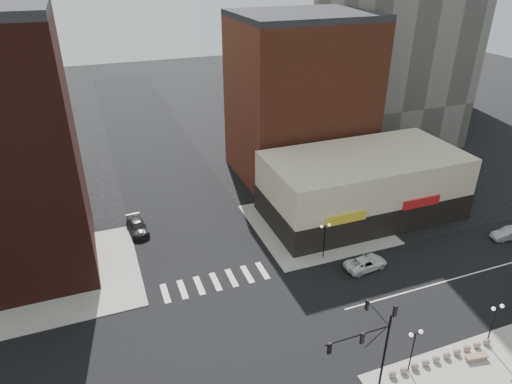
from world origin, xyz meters
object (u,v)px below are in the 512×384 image
street_lamp_ne (325,232)px  silver_sedan (508,234)px  traffic_signal (373,337)px  stone_bench (476,357)px  street_lamp_se_b (495,315)px  white_suv (366,263)px  street_lamp_se_a (414,341)px  dark_sedan_north (137,227)px

street_lamp_ne → silver_sedan: 22.47m
traffic_signal → stone_bench: traffic_signal is taller
silver_sedan → street_lamp_se_b: bearing=-45.8°
white_suv → street_lamp_se_a: bearing=155.8°
street_lamp_se_b → street_lamp_ne: bearing=113.6°
street_lamp_se_b → stone_bench: size_ratio=2.12×
street_lamp_se_a → dark_sedan_north: 33.34m
street_lamp_se_b → stone_bench: street_lamp_se_b is taller
traffic_signal → street_lamp_se_b: bearing=-0.8°
stone_bench → silver_sedan: bearing=46.9°
street_lamp_ne → stone_bench: bearing=-73.9°
street_lamp_se_b → traffic_signal: bearing=179.2°
silver_sedan → dark_sedan_north: bearing=-106.7°
street_lamp_se_a → silver_sedan: size_ratio=1.05×
white_suv → traffic_signal: bearing=141.8°
white_suv → silver_sedan: size_ratio=1.18×
street_lamp_se_b → silver_sedan: (14.92, 11.82, -2.64)m
white_suv → stone_bench: bearing=-179.0°
traffic_signal → street_lamp_se_a: 4.12m
street_lamp_se_a → white_suv: 13.76m
street_lamp_ne → street_lamp_se_b: bearing=-66.4°
street_lamp_ne → white_suv: (3.31, -3.20, -2.64)m
traffic_signal → white_suv: traffic_signal is taller
street_lamp_se_b → silver_sedan: size_ratio=1.05×
street_lamp_se_a → traffic_signal: bearing=177.4°
traffic_signal → dark_sedan_north: traffic_signal is taller
street_lamp_se_a → dark_sedan_north: street_lamp_se_a is taller
street_lamp_se_b → stone_bench: 3.75m
street_lamp_ne → silver_sedan: street_lamp_ne is taller
stone_bench → street_lamp_ne: bearing=116.0°
white_suv → dark_sedan_north: size_ratio=0.97×
dark_sedan_north → street_lamp_se_a: bearing=-64.9°
silver_sedan → stone_bench: size_ratio=2.02×
stone_bench → street_lamp_se_b: bearing=35.4°
street_lamp_se_b → white_suv: street_lamp_se_b is taller
street_lamp_ne → dark_sedan_north: bearing=145.5°
street_lamp_ne → silver_sedan: (21.92, -4.18, -2.64)m
street_lamp_se_a → street_lamp_se_b: (8.00, 0.00, 0.00)m
street_lamp_se_a → stone_bench: size_ratio=2.12×
street_lamp_ne → stone_bench: street_lamp_ne is taller
silver_sedan → dark_sedan_north: (-40.06, 16.66, 0.05)m
traffic_signal → silver_sedan: size_ratio=1.96×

